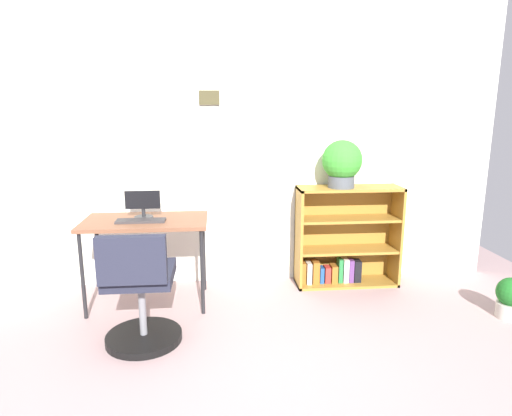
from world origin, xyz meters
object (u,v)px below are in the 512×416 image
(monitor, at_px, (143,204))
(bookshelf_low, at_px, (344,240))
(desk, at_px, (146,227))
(potted_plant_floor, at_px, (511,297))
(keyboard, at_px, (141,221))
(potted_plant_on_shelf, at_px, (342,163))
(office_chair, at_px, (140,295))

(monitor, bearing_deg, bookshelf_low, 8.13)
(desk, distance_m, bookshelf_low, 1.76)
(monitor, relative_size, potted_plant_floor, 0.86)
(keyboard, distance_m, potted_plant_floor, 2.90)
(monitor, xyz_separation_m, bookshelf_low, (1.73, 0.25, -0.42))
(keyboard, bearing_deg, bookshelf_low, 12.12)
(desk, xyz_separation_m, bookshelf_low, (1.71, 0.30, -0.24))
(bookshelf_low, height_order, potted_plant_on_shelf, potted_plant_on_shelf)
(office_chair, bearing_deg, monitor, 95.41)
(bookshelf_low, distance_m, potted_plant_on_shelf, 0.72)
(office_chair, distance_m, bookshelf_low, 1.93)
(monitor, relative_size, bookshelf_low, 0.30)
(monitor, relative_size, potted_plant_on_shelf, 0.67)
(potted_plant_on_shelf, xyz_separation_m, potted_plant_floor, (1.14, -0.76, -0.95))
(monitor, bearing_deg, potted_plant_on_shelf, 6.45)
(bookshelf_low, relative_size, potted_plant_floor, 2.86)
(monitor, bearing_deg, office_chair, -84.59)
(keyboard, height_order, bookshelf_low, bookshelf_low)
(office_chair, height_order, potted_plant_floor, office_chair)
(potted_plant_floor, bearing_deg, monitor, 168.46)
(potted_plant_floor, bearing_deg, bookshelf_low, 142.63)
(office_chair, bearing_deg, desk, 94.22)
(monitor, xyz_separation_m, potted_plant_floor, (2.81, -0.57, -0.66))
(office_chair, bearing_deg, keyboard, 96.73)
(monitor, height_order, office_chair, monitor)
(monitor, bearing_deg, desk, -70.51)
(keyboard, height_order, office_chair, office_chair)
(monitor, distance_m, office_chair, 0.87)
(potted_plant_floor, bearing_deg, office_chair, -176.75)
(potted_plant_on_shelf, height_order, potted_plant_floor, potted_plant_on_shelf)
(potted_plant_floor, bearing_deg, potted_plant_on_shelf, 146.26)
(bookshelf_low, relative_size, potted_plant_on_shelf, 2.23)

